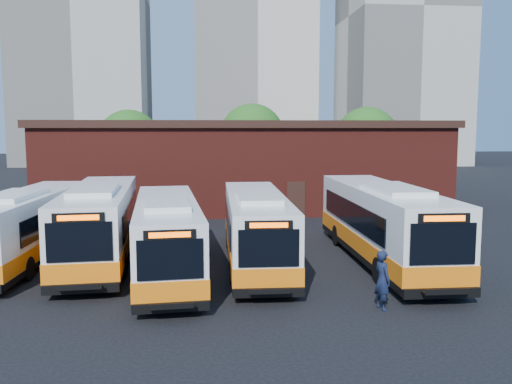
{
  "coord_description": "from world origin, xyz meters",
  "views": [
    {
      "loc": [
        -3.18,
        -20.87,
        5.9
      ],
      "look_at": [
        -0.57,
        4.81,
        2.84
      ],
      "focal_mm": 38.0,
      "sensor_mm": 36.0,
      "label": 1
    }
  ],
  "objects": [
    {
      "name": "transit_worker",
      "position": [
        2.66,
        -4.2,
        0.98
      ],
      "size": [
        0.64,
        0.81,
        1.96
      ],
      "primitive_type": "imported",
      "rotation": [
        0.0,
        0.0,
        1.83
      ],
      "color": "#121A34",
      "rests_on": "ground"
    },
    {
      "name": "tower_center",
      "position": [
        7.0,
        86.0,
        30.34
      ],
      "size": [
        22.0,
        20.0,
        61.2
      ],
      "color": "beige",
      "rests_on": "ground"
    },
    {
      "name": "tree_east",
      "position": [
        13.0,
        31.0,
        4.83
      ],
      "size": [
        6.24,
        6.24,
        7.96
      ],
      "color": "#382314",
      "rests_on": "ground"
    },
    {
      "name": "depot_building",
      "position": [
        0.0,
        20.0,
        3.26
      ],
      "size": [
        28.6,
        12.6,
        6.4
      ],
      "color": "maroon",
      "rests_on": "ground"
    },
    {
      "name": "bus_midwest",
      "position": [
        -4.6,
        1.03,
        1.44
      ],
      "size": [
        3.31,
        11.81,
        3.18
      ],
      "rotation": [
        0.0,
        0.0,
        0.08
      ],
      "color": "white",
      "rests_on": "ground"
    },
    {
      "name": "bus_west",
      "position": [
        -7.72,
        3.66,
        1.56
      ],
      "size": [
        3.43,
        12.76,
        3.44
      ],
      "rotation": [
        0.0,
        0.0,
        0.07
      ],
      "color": "white",
      "rests_on": "ground"
    },
    {
      "name": "tree_west",
      "position": [
        -10.0,
        32.0,
        4.64
      ],
      "size": [
        6.0,
        6.0,
        7.65
      ],
      "color": "#382314",
      "rests_on": "ground"
    },
    {
      "name": "bus_east",
      "position": [
        4.78,
        2.06,
        1.6
      ],
      "size": [
        2.85,
        12.97,
        3.52
      ],
      "rotation": [
        0.0,
        0.0,
        -0.01
      ],
      "color": "white",
      "rests_on": "ground"
    },
    {
      "name": "bus_mideast",
      "position": [
        -0.83,
        2.27,
        1.46
      ],
      "size": [
        2.75,
        11.86,
        3.21
      ],
      "rotation": [
        0.0,
        0.0,
        -0.03
      ],
      "color": "white",
      "rests_on": "ground"
    },
    {
      "name": "bus_farwest",
      "position": [
        -10.85,
        3.66,
        1.46
      ],
      "size": [
        3.15,
        11.96,
        3.23
      ],
      "rotation": [
        0.0,
        0.0,
        -0.06
      ],
      "color": "white",
      "rests_on": "ground"
    },
    {
      "name": "tree_mid",
      "position": [
        2.0,
        34.0,
        5.08
      ],
      "size": [
        6.56,
        6.56,
        8.36
      ],
      "color": "#382314",
      "rests_on": "ground"
    },
    {
      "name": "tower_right",
      "position": [
        30.0,
        68.0,
        24.34
      ],
      "size": [
        18.0,
        18.0,
        49.2
      ],
      "color": "#B3AFA5",
      "rests_on": "ground"
    },
    {
      "name": "ground",
      "position": [
        0.0,
        0.0,
        0.0
      ],
      "size": [
        220.0,
        220.0,
        0.0
      ],
      "primitive_type": "plane",
      "color": "black"
    }
  ]
}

